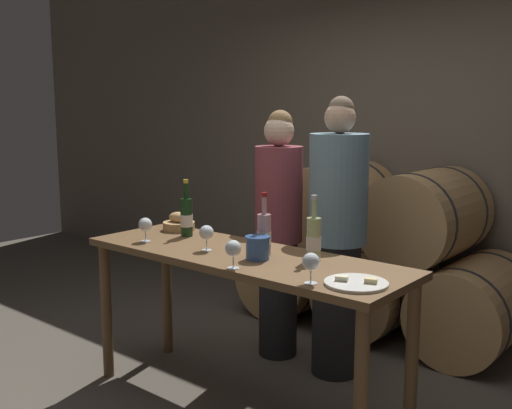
# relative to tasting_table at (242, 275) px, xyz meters

# --- Properties ---
(ground_plane) EXTENTS (10.00, 10.00, 0.00)m
(ground_plane) POSITION_rel_tasting_table_xyz_m (0.00, 0.00, -0.76)
(ground_plane) COLOR #564F44
(stone_wall_back) EXTENTS (10.00, 0.12, 3.20)m
(stone_wall_back) POSITION_rel_tasting_table_xyz_m (0.00, 2.09, 0.84)
(stone_wall_back) COLOR #706656
(stone_wall_back) RESTS_ON ground_plane
(barrel_stack) EXTENTS (2.11, 0.86, 1.24)m
(barrel_stack) POSITION_rel_tasting_table_xyz_m (0.00, 1.54, -0.20)
(barrel_stack) COLOR tan
(barrel_stack) RESTS_ON ground_plane
(tasting_table) EXTENTS (1.90, 0.61, 0.88)m
(tasting_table) POSITION_rel_tasting_table_xyz_m (0.00, 0.00, 0.00)
(tasting_table) COLOR brown
(tasting_table) RESTS_ON ground_plane
(person_left) EXTENTS (0.31, 0.31, 1.64)m
(person_left) POSITION_rel_tasting_table_xyz_m (-0.29, 0.70, 0.08)
(person_left) COLOR #232326
(person_left) RESTS_ON ground_plane
(person_right) EXTENTS (0.36, 0.36, 1.72)m
(person_right) POSITION_rel_tasting_table_xyz_m (0.17, 0.70, 0.11)
(person_right) COLOR #232326
(person_right) RESTS_ON ground_plane
(wine_bottle_red) EXTENTS (0.08, 0.08, 0.35)m
(wine_bottle_red) POSITION_rel_tasting_table_xyz_m (-0.54, 0.11, 0.24)
(wine_bottle_red) COLOR #193819
(wine_bottle_red) RESTS_ON tasting_table
(wine_bottle_white) EXTENTS (0.08, 0.08, 0.34)m
(wine_bottle_white) POSITION_rel_tasting_table_xyz_m (0.39, 0.11, 0.24)
(wine_bottle_white) COLOR #ADBC7F
(wine_bottle_white) RESTS_ON tasting_table
(wine_bottle_rose) EXTENTS (0.08, 0.08, 0.33)m
(wine_bottle_rose) POSITION_rel_tasting_table_xyz_m (0.11, 0.05, 0.23)
(wine_bottle_rose) COLOR #BC8E93
(wine_bottle_rose) RESTS_ON tasting_table
(blue_crock) EXTENTS (0.13, 0.13, 0.12)m
(blue_crock) POSITION_rel_tasting_table_xyz_m (0.15, -0.05, 0.19)
(blue_crock) COLOR #335693
(blue_crock) RESTS_ON tasting_table
(bread_basket) EXTENTS (0.20, 0.20, 0.12)m
(bread_basket) POSITION_rel_tasting_table_xyz_m (-0.71, 0.20, 0.16)
(bread_basket) COLOR tan
(bread_basket) RESTS_ON tasting_table
(cheese_plate) EXTENTS (0.29, 0.29, 0.04)m
(cheese_plate) POSITION_rel_tasting_table_xyz_m (0.77, -0.11, 0.13)
(cheese_plate) COLOR white
(cheese_plate) RESTS_ON tasting_table
(wine_glass_far_left) EXTENTS (0.08, 0.08, 0.14)m
(wine_glass_far_left) POSITION_rel_tasting_table_xyz_m (-0.62, -0.15, 0.22)
(wine_glass_far_left) COLOR white
(wine_glass_far_left) RESTS_ON tasting_table
(wine_glass_left) EXTENTS (0.08, 0.08, 0.14)m
(wine_glass_left) POSITION_rel_tasting_table_xyz_m (-0.18, -0.08, 0.22)
(wine_glass_left) COLOR white
(wine_glass_left) RESTS_ON tasting_table
(wine_glass_center) EXTENTS (0.08, 0.08, 0.14)m
(wine_glass_center) POSITION_rel_tasting_table_xyz_m (0.17, -0.26, 0.22)
(wine_glass_center) COLOR white
(wine_glass_center) RESTS_ON tasting_table
(wine_glass_right) EXTENTS (0.08, 0.08, 0.14)m
(wine_glass_right) POSITION_rel_tasting_table_xyz_m (0.61, -0.23, 0.22)
(wine_glass_right) COLOR white
(wine_glass_right) RESTS_ON tasting_table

